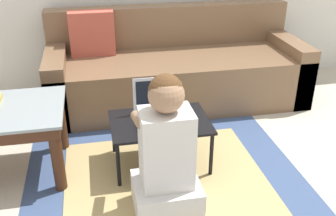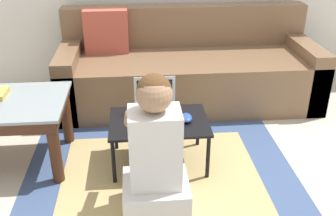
{
  "view_description": "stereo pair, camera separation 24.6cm",
  "coord_description": "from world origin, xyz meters",
  "px_view_note": "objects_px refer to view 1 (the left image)",
  "views": [
    {
      "loc": [
        -0.5,
        -2.01,
        1.48
      ],
      "look_at": [
        -0.06,
        0.15,
        0.38
      ],
      "focal_mm": 42.0,
      "sensor_mm": 36.0,
      "label": 1
    },
    {
      "loc": [
        -0.26,
        -2.04,
        1.48
      ],
      "look_at": [
        -0.06,
        0.15,
        0.38
      ],
      "focal_mm": 42.0,
      "sensor_mm": 36.0,
      "label": 2
    }
  ],
  "objects_px": {
    "laptop_desk": "(160,125)",
    "computer_mouse": "(187,117)",
    "person_seated": "(166,157)",
    "couch": "(174,70)",
    "laptop": "(156,112)"
  },
  "relations": [
    {
      "from": "laptop_desk",
      "to": "computer_mouse",
      "type": "relative_size",
      "value": 5.5
    },
    {
      "from": "computer_mouse",
      "to": "person_seated",
      "type": "height_order",
      "value": "person_seated"
    },
    {
      "from": "person_seated",
      "to": "laptop_desk",
      "type": "bearing_deg",
      "value": 83.79
    },
    {
      "from": "couch",
      "to": "laptop_desk",
      "type": "xyz_separation_m",
      "value": [
        -0.3,
        -0.96,
        0.01
      ]
    },
    {
      "from": "couch",
      "to": "laptop_desk",
      "type": "bearing_deg",
      "value": -107.51
    },
    {
      "from": "laptop",
      "to": "computer_mouse",
      "type": "bearing_deg",
      "value": -17.56
    },
    {
      "from": "couch",
      "to": "laptop",
      "type": "height_order",
      "value": "couch"
    },
    {
      "from": "couch",
      "to": "person_seated",
      "type": "height_order",
      "value": "person_seated"
    },
    {
      "from": "laptop_desk",
      "to": "laptop",
      "type": "bearing_deg",
      "value": 108.99
    },
    {
      "from": "couch",
      "to": "laptop_desk",
      "type": "height_order",
      "value": "couch"
    },
    {
      "from": "laptop_desk",
      "to": "laptop",
      "type": "distance_m",
      "value": 0.09
    },
    {
      "from": "computer_mouse",
      "to": "person_seated",
      "type": "bearing_deg",
      "value": -116.78
    },
    {
      "from": "laptop",
      "to": "person_seated",
      "type": "distance_m",
      "value": 0.49
    },
    {
      "from": "laptop",
      "to": "person_seated",
      "type": "relative_size",
      "value": 0.33
    },
    {
      "from": "couch",
      "to": "laptop",
      "type": "relative_size",
      "value": 8.09
    }
  ]
}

